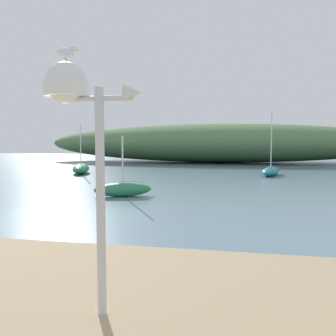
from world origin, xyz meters
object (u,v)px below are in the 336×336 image
at_px(seagull_on_radar, 67,52).
at_px(sailboat_outer_mooring, 271,171).
at_px(mast_structure, 75,103).
at_px(sailboat_near_shore, 81,169).
at_px(sailboat_off_point, 123,189).

distance_m(seagull_on_radar, sailboat_outer_mooring, 23.53).
xyz_separation_m(mast_structure, seagull_on_radar, (-0.10, 0.01, 0.67)).
relative_size(mast_structure, sailboat_near_shore, 0.78).
distance_m(seagull_on_radar, sailboat_near_shore, 24.04).
distance_m(sailboat_near_shore, sailboat_outer_mooring, 15.07).
distance_m(mast_structure, sailboat_off_point, 11.63).
xyz_separation_m(mast_structure, sailboat_off_point, (-2.99, 10.91, -2.71)).
bearing_deg(mast_structure, sailboat_near_shore, 115.08).
height_order(mast_structure, sailboat_near_shore, sailboat_near_shore).
xyz_separation_m(seagull_on_radar, sailboat_outer_mooring, (5.01, 22.74, -3.36)).
bearing_deg(sailboat_near_shore, sailboat_outer_mooring, 4.33).
height_order(seagull_on_radar, sailboat_outer_mooring, sailboat_outer_mooring).
xyz_separation_m(mast_structure, sailboat_outer_mooring, (4.91, 22.75, -2.69)).
distance_m(seagull_on_radar, sailboat_off_point, 11.77).
height_order(seagull_on_radar, sailboat_near_shore, sailboat_near_shore).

